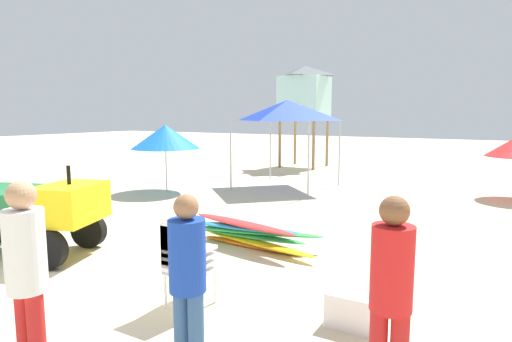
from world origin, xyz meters
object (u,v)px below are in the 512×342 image
object	(u,v)px
lifeguard_near_right	(188,275)
surfboard_pile	(249,234)
popup_canopy	(287,110)
lifeguard_near_left	(391,290)
cooler_box	(355,310)
lifeguard_tower	(305,92)
stacked_plastic_chairs	(185,256)
beach_umbrella_left	(165,137)
utility_cart	(26,208)
lifeguard_far_right	(26,271)

from	to	relation	value
lifeguard_near_right	surfboard_pile	bearing A→B (deg)	112.78
popup_canopy	lifeguard_near_left	bearing A→B (deg)	-59.70
cooler_box	lifeguard_tower	bearing A→B (deg)	115.95
stacked_plastic_chairs	lifeguard_near_right	xyz separation A→B (m)	(0.89, -1.03, 0.29)
lifeguard_near_left	lifeguard_tower	xyz separation A→B (m)	(-6.89, 14.07, 2.24)
surfboard_pile	beach_umbrella_left	xyz separation A→B (m)	(-4.93, 3.43, 1.40)
stacked_plastic_chairs	popup_canopy	size ratio (longest dim) A/B	0.41
surfboard_pile	cooler_box	distance (m)	3.04
utility_cart	lifeguard_near_left	world-z (taller)	lifeguard_near_left
lifeguard_near_left	lifeguard_near_right	world-z (taller)	lifeguard_near_left
beach_umbrella_left	cooler_box	bearing A→B (deg)	-35.54
lifeguard_near_right	lifeguard_far_right	size ratio (longest dim) A/B	0.92
lifeguard_near_left	beach_umbrella_left	bearing A→B (deg)	141.10
lifeguard_near_left	lifeguard_near_right	size ratio (longest dim) A/B	1.04
popup_canopy	beach_umbrella_left	distance (m)	3.78
surfboard_pile	popup_canopy	distance (m)	6.58
stacked_plastic_chairs	lifeguard_tower	bearing A→B (deg)	108.07
utility_cart	lifeguard_tower	world-z (taller)	lifeguard_tower
stacked_plastic_chairs	popup_canopy	bearing A→B (deg)	107.97
surfboard_pile	lifeguard_near_left	xyz separation A→B (m)	(3.05, -3.00, 0.74)
lifeguard_near_right	lifeguard_far_right	xyz separation A→B (m)	(-1.03, -0.78, 0.09)
popup_canopy	lifeguard_tower	xyz separation A→B (m)	(-1.72, 5.23, 0.81)
utility_cart	popup_canopy	distance (m)	8.19
beach_umbrella_left	cooler_box	distance (m)	9.16
stacked_plastic_chairs	surfboard_pile	size ratio (longest dim) A/B	0.43
lifeguard_tower	lifeguard_near_left	bearing A→B (deg)	-63.92
lifeguard_near_right	lifeguard_tower	world-z (taller)	lifeguard_tower
lifeguard_near_right	lifeguard_far_right	world-z (taller)	lifeguard_far_right
lifeguard_near_left	cooler_box	distance (m)	1.55
stacked_plastic_chairs	lifeguard_near_right	distance (m)	1.39
utility_cart	cooler_box	world-z (taller)	utility_cart
lifeguard_tower	cooler_box	bearing A→B (deg)	-64.05
popup_canopy	cooler_box	world-z (taller)	popup_canopy
lifeguard_near_right	popup_canopy	world-z (taller)	popup_canopy
lifeguard_near_left	lifeguard_tower	size ratio (longest dim) A/B	0.39
lifeguard_near_right	lifeguard_tower	distance (m)	15.61
stacked_plastic_chairs	beach_umbrella_left	size ratio (longest dim) A/B	0.55
lifeguard_far_right	surfboard_pile	bearing A→B (deg)	95.53
stacked_plastic_chairs	lifeguard_near_left	distance (m)	2.59
surfboard_pile	lifeguard_near_left	size ratio (longest dim) A/B	1.51
lifeguard_tower	cooler_box	xyz separation A→B (m)	(6.28, -12.90, -3.03)
lifeguard_near_right	utility_cart	bearing A→B (deg)	163.55
lifeguard_near_left	stacked_plastic_chairs	bearing A→B (deg)	166.45
popup_canopy	lifeguard_far_right	bearing A→B (deg)	-75.90
utility_cart	lifeguard_far_right	size ratio (longest dim) A/B	1.57
utility_cart	lifeguard_near_left	distance (m)	6.08
beach_umbrella_left	utility_cart	bearing A→B (deg)	-70.57
lifeguard_near_right	lifeguard_tower	size ratio (longest dim) A/B	0.38
utility_cart	lifeguard_near_left	xyz separation A→B (m)	(6.01, -0.87, 0.20)
lifeguard_near_right	cooler_box	distance (m)	2.03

